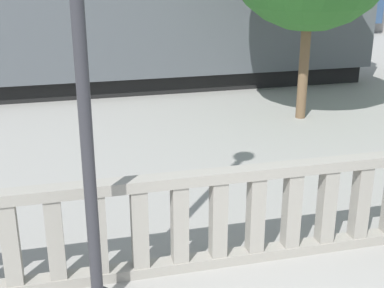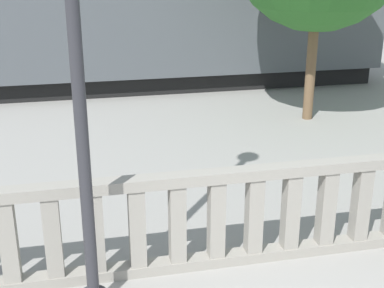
# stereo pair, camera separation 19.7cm
# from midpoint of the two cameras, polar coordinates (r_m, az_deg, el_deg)

# --- Properties ---
(balustrade) EXTENTS (16.58, 0.24, 1.34)m
(balustrade) POSITION_cam_midpoint_polar(r_m,az_deg,el_deg) (7.02, 5.44, -7.76)
(balustrade) COLOR gray
(balustrade) RESTS_ON ground
(train_near) EXTENTS (18.66, 2.84, 4.04)m
(train_near) POSITION_cam_midpoint_polar(r_m,az_deg,el_deg) (16.10, -12.25, 11.95)
(train_near) COLOR black
(train_near) RESTS_ON ground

